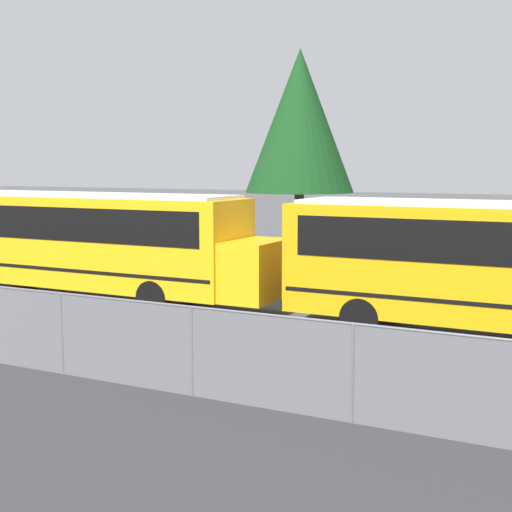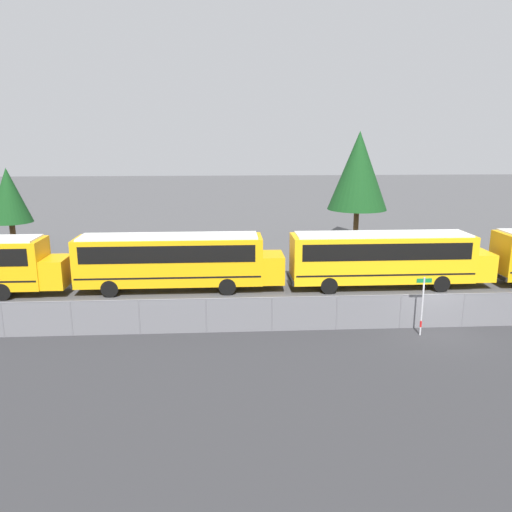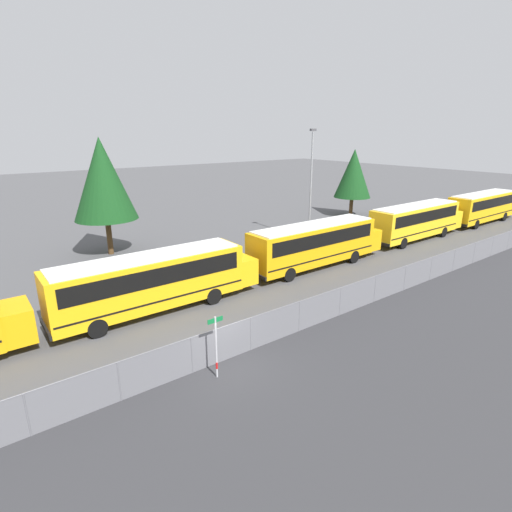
% 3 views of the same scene
% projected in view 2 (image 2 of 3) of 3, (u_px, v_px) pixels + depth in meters
% --- Properties ---
extents(ground_plane, '(200.00, 200.00, 0.00)m').
position_uv_depth(ground_plane, '(430.00, 327.00, 23.90)').
color(ground_plane, '#4C4C4F').
extents(road_strip, '(134.94, 12.00, 0.01)m').
position_uv_depth(road_strip, '(497.00, 388.00, 18.07)').
color(road_strip, '#333335').
rests_on(road_strip, ground_plane).
extents(fence, '(101.01, 0.07, 1.68)m').
position_uv_depth(fence, '(432.00, 311.00, 23.69)').
color(fence, '#9EA0A5').
rests_on(fence, ground_plane).
extents(school_bus_2, '(12.19, 2.46, 3.34)m').
position_uv_depth(school_bus_2, '(174.00, 258.00, 29.29)').
color(school_bus_2, '#EDA80F').
rests_on(school_bus_2, ground_plane).
extents(school_bus_3, '(12.19, 2.46, 3.34)m').
position_uv_depth(school_bus_3, '(386.00, 256.00, 29.89)').
color(school_bus_3, yellow).
rests_on(school_bus_3, ground_plane).
extents(street_sign, '(0.70, 0.09, 2.76)m').
position_uv_depth(street_sign, '(422.00, 305.00, 22.64)').
color(street_sign, '#B7B7BC').
rests_on(street_sign, ground_plane).
extents(tree_1, '(4.97, 4.97, 9.44)m').
position_uv_depth(tree_1, '(358.00, 171.00, 41.44)').
color(tree_1, '#51381E').
rests_on(tree_1, ground_plane).
extents(tree_3, '(3.32, 3.32, 6.60)m').
position_uv_depth(tree_3, '(9.00, 196.00, 39.34)').
color(tree_3, '#51381E').
rests_on(tree_3, ground_plane).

